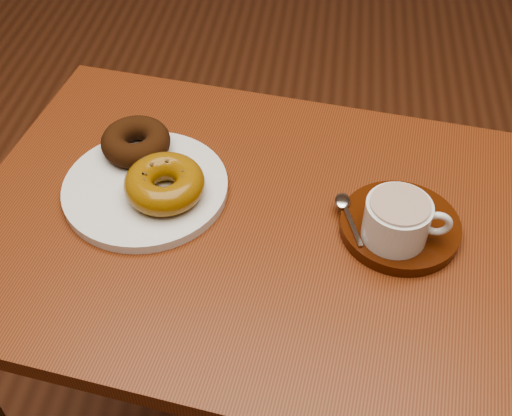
# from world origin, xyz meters

# --- Properties ---
(cafe_table) EXTENTS (0.79, 0.64, 0.69)m
(cafe_table) POSITION_xyz_m (-0.06, 0.07, 0.58)
(cafe_table) COLOR brown
(cafe_table) RESTS_ON ground
(donut_plate) EXTENTS (0.31, 0.31, 0.01)m
(donut_plate) POSITION_xyz_m (-0.19, 0.10, 0.69)
(donut_plate) COLOR silver
(donut_plate) RESTS_ON cafe_table
(donut_cinnamon) EXTENTS (0.13, 0.13, 0.04)m
(donut_cinnamon) POSITION_xyz_m (-0.22, 0.17, 0.72)
(donut_cinnamon) COLOR #32190A
(donut_cinnamon) RESTS_ON donut_plate
(donut_caramel) EXTENTS (0.15, 0.15, 0.04)m
(donut_caramel) POSITION_xyz_m (-0.16, 0.09, 0.72)
(donut_caramel) COLOR #895A0E
(donut_caramel) RESTS_ON donut_plate
(saucer) EXTENTS (0.20, 0.20, 0.02)m
(saucer) POSITION_xyz_m (0.15, 0.07, 0.69)
(saucer) COLOR #3A1608
(saucer) RESTS_ON cafe_table
(coffee_cup) EXTENTS (0.11, 0.08, 0.06)m
(coffee_cup) POSITION_xyz_m (0.14, 0.05, 0.73)
(coffee_cup) COLOR silver
(coffee_cup) RESTS_ON saucer
(teaspoon) EXTENTS (0.04, 0.09, 0.01)m
(teaspoon) POSITION_xyz_m (0.08, 0.09, 0.70)
(teaspoon) COLOR silver
(teaspoon) RESTS_ON saucer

